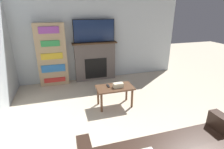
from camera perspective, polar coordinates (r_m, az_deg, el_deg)
wall_back at (r=5.38m, az=-6.22°, el=12.56°), size 5.44×0.06×2.70m
fireplace at (r=5.40m, az=-5.53°, el=4.37°), size 1.32×0.28×1.17m
tv at (r=5.20m, az=-5.84°, el=13.98°), size 1.21×0.03×0.65m
coffee_table at (r=3.92m, az=0.93°, el=-5.13°), size 0.82×0.46×0.47m
tissue_box at (r=3.85m, az=2.08°, el=-3.50°), size 0.22×0.12×0.10m
remote_control at (r=3.92m, az=-1.30°, el=-3.71°), size 0.04×0.15×0.02m
bookshelf at (r=5.22m, az=-18.98°, el=6.02°), size 0.80×0.29×1.76m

